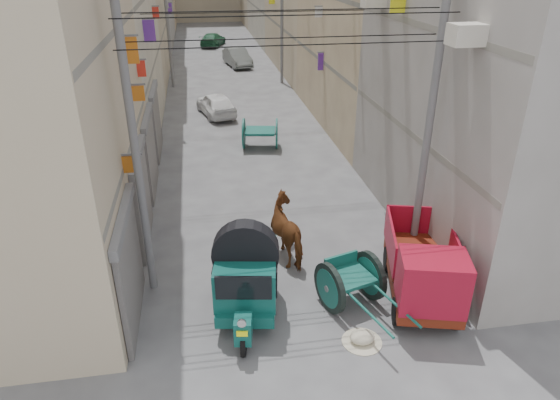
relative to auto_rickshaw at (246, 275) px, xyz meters
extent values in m
cube|color=slate|center=(-2.87, 3.49, 2.07)|extent=(0.25, 9.80, 0.18)
cube|color=slate|center=(-2.87, 3.49, 5.07)|extent=(0.25, 9.80, 0.18)
cube|color=beige|center=(-6.75, 14.49, 4.87)|extent=(8.00, 12.00, 12.00)
cube|color=slate|center=(-2.87, 14.49, 2.07)|extent=(0.25, 11.76, 0.18)
cube|color=slate|center=(-2.87, 27.49, 2.07)|extent=(0.25, 13.72, 0.18)
cube|color=slate|center=(-2.87, 41.49, 2.07)|extent=(0.25, 13.72, 0.18)
cube|color=gray|center=(9.25, 3.49, 5.37)|extent=(8.00, 10.00, 13.00)
cube|color=slate|center=(5.37, 3.49, 2.07)|extent=(0.25, 9.80, 0.18)
cube|color=slate|center=(5.37, 3.49, 5.07)|extent=(0.25, 9.80, 0.18)
cube|color=slate|center=(5.37, 14.49, 2.07)|extent=(0.25, 11.76, 0.18)
cube|color=slate|center=(5.37, 27.49, 2.07)|extent=(0.25, 13.72, 0.18)
cube|color=slate|center=(5.37, 41.49, 2.07)|extent=(0.25, 13.72, 0.18)
cube|color=#4B4B50|center=(-2.67, 0.29, 0.17)|extent=(0.12, 3.00, 2.60)
cube|color=slate|center=(-2.65, 0.29, 1.62)|extent=(0.18, 3.20, 0.25)
cube|color=#4B4B50|center=(-2.67, 3.99, 0.17)|extent=(0.12, 3.00, 2.60)
cube|color=slate|center=(-2.65, 3.99, 1.62)|extent=(0.18, 3.20, 0.25)
cube|color=#4B4B50|center=(-2.67, 7.69, 0.17)|extent=(0.12, 3.00, 2.60)
cube|color=slate|center=(-2.65, 7.69, 1.62)|extent=(0.18, 3.20, 0.25)
cube|color=#4B4B50|center=(-2.67, 11.49, 0.17)|extent=(0.12, 3.00, 2.60)
cube|color=slate|center=(-2.65, 11.49, 1.62)|extent=(0.18, 3.20, 0.25)
cube|color=#58268C|center=(-2.61, 37.10, 2.49)|extent=(0.27, 0.08, 0.71)
cube|color=#C06316|center=(-2.53, 1.92, 2.22)|extent=(0.44, 0.08, 0.42)
cube|color=#58268C|center=(-2.52, 11.29, 4.04)|extent=(0.45, 0.08, 0.84)
cube|color=#C06316|center=(-2.56, 5.26, 3.11)|extent=(0.38, 0.08, 0.44)
cube|color=#58268C|center=(-2.59, 33.56, 2.54)|extent=(0.31, 0.08, 0.44)
cube|color=silver|center=(5.08, 14.51, 4.28)|extent=(0.35, 0.08, 0.45)
cube|color=red|center=(-2.61, 7.51, 3.36)|extent=(0.28, 0.08, 0.52)
cube|color=#58268C|center=(5.12, 14.00, 2.09)|extent=(0.26, 0.08, 0.80)
cube|color=yellow|center=(5.09, 4.86, 5.56)|extent=(0.34, 0.08, 0.55)
cube|color=#C06316|center=(-2.51, 4.05, 4.54)|extent=(0.47, 0.08, 0.67)
cube|color=red|center=(-2.59, 17.16, 4.11)|extent=(0.32, 0.08, 0.55)
cube|color=yellow|center=(5.03, 4.78, 5.60)|extent=(0.44, 0.08, 0.69)
cube|color=#58268C|center=(-2.81, 1.49, 1.87)|extent=(0.10, 3.20, 0.80)
cube|color=blue|center=(-2.81, 10.49, 1.87)|extent=(0.10, 3.20, 0.80)
cube|color=#58268C|center=(-2.81, 22.49, 1.87)|extent=(0.10, 3.20, 0.80)
cube|color=red|center=(-2.81, 34.49, 1.87)|extent=(0.10, 3.20, 0.80)
cube|color=blue|center=(5.31, 1.49, 1.87)|extent=(0.10, 3.20, 0.80)
cube|color=#58268C|center=(5.31, 10.49, 1.87)|extent=(0.10, 3.20, 0.80)
cube|color=yellow|center=(5.31, 22.49, 1.87)|extent=(0.10, 3.20, 0.80)
cube|color=#C06316|center=(5.31, 34.49, 1.87)|extent=(0.10, 3.20, 0.80)
cube|color=beige|center=(4.90, 0.49, 5.27)|extent=(0.70, 0.55, 0.45)
cube|color=beige|center=(4.90, 6.49, 5.47)|extent=(0.70, 0.55, 0.45)
cylinder|color=slate|center=(-2.35, 1.49, 2.87)|extent=(0.20, 0.20, 8.00)
cylinder|color=slate|center=(4.85, 1.49, 2.87)|extent=(0.20, 0.20, 8.00)
cylinder|color=slate|center=(-2.35, 23.49, 2.87)|extent=(0.20, 0.20, 8.00)
cylinder|color=slate|center=(4.85, 23.49, 2.87)|extent=(0.20, 0.20, 8.00)
cylinder|color=black|center=(1.25, 0.99, 5.07)|extent=(7.40, 0.02, 0.02)
cylinder|color=black|center=(1.25, 0.99, 5.67)|extent=(7.40, 0.02, 0.02)
cylinder|color=black|center=(1.25, 1.99, 5.07)|extent=(7.40, 0.02, 0.02)
cylinder|color=black|center=(1.25, 1.99, 5.67)|extent=(7.40, 0.02, 0.02)
cylinder|color=black|center=(1.25, 7.49, 5.07)|extent=(7.40, 0.02, 0.02)
cylinder|color=black|center=(-0.23, -1.37, -0.83)|extent=(0.23, 0.62, 0.60)
cylinder|color=black|center=(-0.47, 0.75, -0.83)|extent=(0.23, 0.62, 0.60)
cylinder|color=black|center=(0.70, 0.55, -0.83)|extent=(0.23, 0.62, 0.60)
cube|color=#0C4841|center=(0.00, 0.01, -0.61)|extent=(1.67, 2.25, 0.30)
cube|color=#0C4841|center=(-0.22, -1.32, -0.48)|extent=(0.45, 0.54, 0.59)
cylinder|color=silver|center=(-0.27, -1.56, -0.11)|extent=(0.20, 0.09, 0.19)
cube|color=#FEFF0E|center=(-0.27, -1.59, -0.38)|extent=(0.24, 0.07, 0.13)
cube|color=#0C4841|center=(0.01, 0.06, 0.00)|extent=(1.69, 2.04, 1.03)
cube|color=black|center=(-0.15, -0.86, 0.27)|extent=(1.23, 0.27, 0.59)
cube|color=black|center=(-0.69, 0.18, 0.11)|extent=(0.26, 1.28, 0.70)
cube|color=black|center=(0.71, -0.05, 0.11)|extent=(0.26, 1.28, 0.70)
cube|color=silver|center=(-0.15, -0.89, -0.54)|extent=(1.34, 0.28, 0.06)
cylinder|color=black|center=(2.00, -0.18, -0.49)|extent=(0.51, 1.26, 1.28)
cylinder|color=#125046|center=(2.00, -0.18, -0.49)|extent=(0.44, 1.00, 1.00)
cylinder|color=slate|center=(2.00, -0.18, -0.49)|extent=(0.24, 0.22, 0.16)
cylinder|color=black|center=(3.14, 0.17, -0.49)|extent=(0.51, 1.26, 1.28)
cylinder|color=#125046|center=(3.14, 0.17, -0.49)|extent=(0.44, 1.00, 1.00)
cylinder|color=slate|center=(3.14, 0.17, -0.49)|extent=(0.24, 0.22, 0.16)
cylinder|color=slate|center=(2.57, -0.01, -0.49)|extent=(1.20, 0.43, 0.07)
cube|color=#125046|center=(2.57, -0.01, -0.33)|extent=(1.21, 1.24, 0.09)
cube|color=#125046|center=(2.44, 0.43, -0.13)|extent=(0.94, 0.35, 0.32)
cylinder|color=#125046|center=(2.56, -1.20, -0.40)|extent=(0.68, 2.03, 0.06)
cylinder|color=#125046|center=(3.25, -0.99, -0.40)|extent=(0.68, 2.03, 0.06)
cylinder|color=black|center=(3.47, -0.96, -0.79)|extent=(0.36, 0.71, 0.68)
cylinder|color=black|center=(4.05, 1.24, -0.79)|extent=(0.36, 0.71, 0.68)
cylinder|color=black|center=(4.77, -1.31, -0.79)|extent=(0.36, 0.71, 0.68)
cylinder|color=black|center=(5.35, 0.89, -0.79)|extent=(0.36, 0.71, 0.68)
cube|color=#5A1A0C|center=(4.41, -0.03, -0.56)|extent=(2.33, 3.68, 0.36)
cube|color=maroon|center=(4.10, -1.18, 0.16)|extent=(1.73, 1.44, 1.29)
cube|color=black|center=(3.98, -1.65, 0.26)|extent=(1.31, 0.41, 0.57)
cube|color=#5A1A0C|center=(4.56, 0.52, -0.28)|extent=(2.09, 2.60, 0.12)
cube|color=maroon|center=(3.83, 0.71, 0.16)|extent=(0.65, 2.21, 0.88)
cube|color=maroon|center=(5.29, 0.32, 0.16)|extent=(0.65, 2.21, 0.88)
cube|color=maroon|center=(4.85, 1.59, 0.16)|extent=(1.51, 0.46, 0.88)
cylinder|color=#125046|center=(1.08, 11.47, -0.45)|extent=(0.32, 1.36, 1.37)
cylinder|color=#125046|center=(2.53, 11.21, -0.45)|extent=(0.32, 1.36, 1.37)
cube|color=#125046|center=(1.80, 11.34, -0.32)|extent=(1.50, 1.37, 0.11)
cylinder|color=slate|center=(1.80, 11.34, -0.45)|extent=(1.52, 0.35, 0.08)
ellipsoid|color=beige|center=(2.46, -1.45, -0.99)|extent=(0.57, 0.46, 0.29)
imported|color=brown|center=(1.51, 2.36, -0.27)|extent=(1.49, 2.23, 1.73)
imported|color=white|center=(0.10, 16.73, -0.51)|extent=(2.29, 3.88, 1.24)
imported|color=#5A5F5D|center=(2.38, 29.41, -0.47)|extent=(2.13, 4.23, 1.33)
imported|color=#1E5736|center=(0.94, 38.92, -0.55)|extent=(2.80, 4.34, 1.17)
camera|label=1|loc=(-0.82, -9.75, 6.86)|focal=32.00mm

